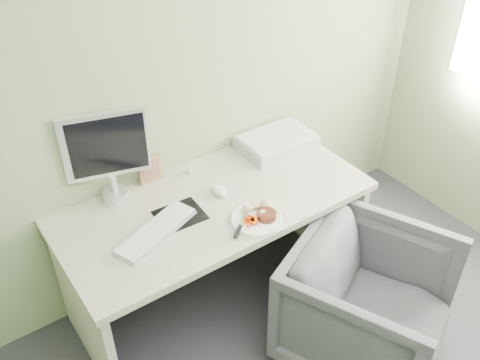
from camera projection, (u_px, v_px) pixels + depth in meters
wall_back at (169, 62)px, 2.60m from camera, size 3.50×0.00×3.50m
desk at (215, 227)px, 2.83m from camera, size 1.60×0.75×0.73m
plate at (256, 219)px, 2.60m from camera, size 0.25×0.25×0.01m
steak at (266, 215)px, 2.59m from camera, size 0.11×0.11×0.03m
potato_pile at (256, 205)px, 2.62m from camera, size 0.12×0.09×0.06m
carrot_heap at (251, 220)px, 2.55m from camera, size 0.07×0.07×0.04m
steak_knife at (240, 227)px, 2.52m from camera, size 0.19×0.15×0.02m
mousepad at (180, 215)px, 2.63m from camera, size 0.24×0.21×0.00m
keyboard at (156, 231)px, 2.52m from camera, size 0.46×0.28×0.02m
computer_mouse at (219, 191)px, 2.76m from camera, size 0.06×0.11×0.04m
photo_frame at (150, 170)px, 2.80m from camera, size 0.13×0.02×0.16m
eyedrop_bottle at (190, 169)px, 2.90m from camera, size 0.02×0.02×0.06m
scanner at (276, 142)px, 3.11m from camera, size 0.43×0.29×0.07m
monitor at (107, 153)px, 2.57m from camera, size 0.41×0.16×0.49m
desk_chair at (368, 303)px, 2.68m from camera, size 0.98×0.99×0.69m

